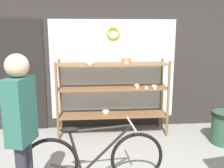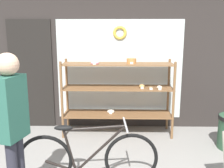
# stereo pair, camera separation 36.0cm
# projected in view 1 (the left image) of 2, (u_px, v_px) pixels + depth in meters

# --- Properties ---
(storefront_facade) EXTENTS (5.66, 0.13, 3.40)m
(storefront_facade) POSITION_uv_depth(u_px,v_px,m) (100.00, 43.00, 4.73)
(storefront_facade) COLOR #2D2826
(storefront_facade) RESTS_ON ground_plane
(display_case) EXTENTS (1.99, 0.51, 1.41)m
(display_case) POSITION_uv_depth(u_px,v_px,m) (113.00, 89.00, 4.54)
(display_case) COLOR brown
(display_case) RESTS_ON ground_plane
(bicycle) EXTENTS (1.71, 0.46, 0.80)m
(bicycle) POSITION_uv_depth(u_px,v_px,m) (94.00, 159.00, 3.02)
(bicycle) COLOR black
(bicycle) RESTS_ON ground_plane
(pedestrian) EXTENTS (0.26, 0.36, 1.68)m
(pedestrian) POSITION_uv_depth(u_px,v_px,m) (21.00, 125.00, 2.39)
(pedestrian) COLOR #282833
(pedestrian) RESTS_ON ground_plane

